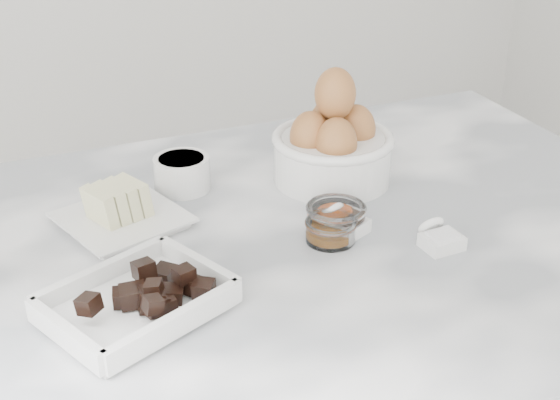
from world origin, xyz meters
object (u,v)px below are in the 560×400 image
Objects in this scene: chocolate_dish at (136,297)px; sugar_ramekin at (182,172)px; zest_bowl at (336,217)px; honey_bowl at (330,230)px; egg_bowl at (333,145)px; vanilla_spoon at (343,223)px; butter_plate at (120,211)px; salt_spoon at (439,237)px.

sugar_ramekin is (0.14, 0.29, 0.01)m from chocolate_dish.
zest_bowl is at bearing -52.22° from sugar_ramekin.
chocolate_dish reaches higher than honey_bowl.
zest_bowl is (-0.07, -0.15, -0.04)m from egg_bowl.
honey_bowl is 0.03m from vanilla_spoon.
honey_bowl is at bearing 12.92° from chocolate_dish.
vanilla_spoon is (0.16, -0.21, -0.01)m from sugar_ramekin.
butter_plate reaches higher than zest_bowl.
chocolate_dish is 0.41m from salt_spoon.
egg_bowl is (0.22, -0.06, 0.03)m from sugar_ramekin.
sugar_ramekin is 0.45× the size of egg_bowl.
chocolate_dish reaches higher than salt_spoon.
vanilla_spoon reaches higher than salt_spoon.
salt_spoon is (0.41, -0.00, -0.01)m from chocolate_dish.
zest_bowl is 0.14m from salt_spoon.
salt_spoon is at bearing -0.65° from chocolate_dish.
chocolate_dish is at bearing -163.50° from zest_bowl.
zest_bowl is 1.07× the size of vanilla_spoon.
egg_bowl is 2.67× the size of honey_bowl.
sugar_ramekin is at bearing 165.14° from egg_bowl.
sugar_ramekin is (0.11, 0.08, 0.01)m from butter_plate.
butter_plate reaches higher than salt_spoon.
vanilla_spoon is 0.13m from salt_spoon.
egg_bowl is (0.34, 0.02, 0.04)m from butter_plate.
egg_bowl is at bearing 65.71° from zest_bowl.
egg_bowl reaches higher than honey_bowl.
sugar_ramekin is 1.08× the size of vanilla_spoon.
sugar_ramekin is 0.23m from egg_bowl.
vanilla_spoon is (-0.06, -0.16, -0.04)m from egg_bowl.
butter_plate is at bearing 149.77° from salt_spoon.
vanilla_spoon is at bearing -60.41° from zest_bowl.
salt_spoon is at bearing -39.45° from vanilla_spoon.
salt_spoon is (0.04, -0.24, -0.05)m from egg_bowl.
salt_spoon is at bearing -28.43° from honey_bowl.
egg_bowl is at bearing -14.86° from sugar_ramekin.
egg_bowl is 0.17m from vanilla_spoon.
honey_bowl is (0.14, -0.23, -0.01)m from sugar_ramekin.
egg_bowl is 0.25m from salt_spoon.
butter_plate reaches higher than sugar_ramekin.
chocolate_dish is 0.32m from vanilla_spoon.
vanilla_spoon is (0.03, 0.01, -0.00)m from honey_bowl.
honey_bowl is at bearing -116.75° from egg_bowl.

